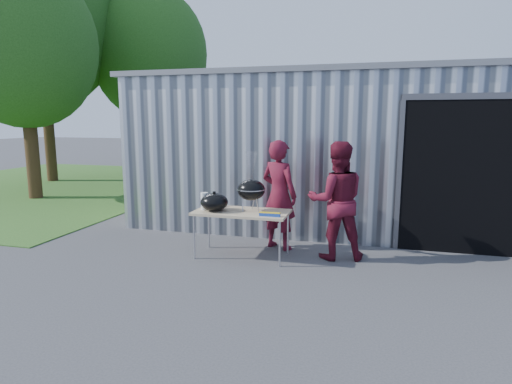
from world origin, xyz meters
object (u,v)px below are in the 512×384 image
(folding_table, at_px, (242,214))
(person_bystander, at_px, (337,201))
(person_cook, at_px, (279,195))
(kettle_grill, at_px, (251,185))

(folding_table, distance_m, person_bystander, 1.51)
(folding_table, relative_size, person_cook, 0.81)
(person_bystander, bearing_deg, kettle_grill, -2.12)
(person_bystander, bearing_deg, person_cook, -30.16)
(folding_table, distance_m, person_cook, 0.81)
(kettle_grill, bearing_deg, folding_table, -158.79)
(kettle_grill, bearing_deg, person_cook, 59.65)
(person_bystander, bearing_deg, folding_table, -1.17)
(folding_table, xyz_separation_m, kettle_grill, (0.14, 0.05, 0.46))
(kettle_grill, relative_size, person_bystander, 0.51)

